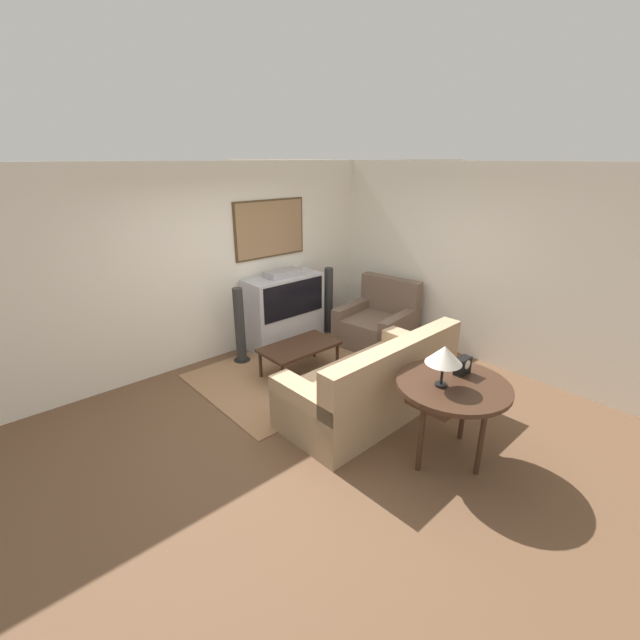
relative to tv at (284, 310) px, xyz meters
The scene contains 13 objects.
ground_plane 2.08m from the tv, 116.03° to the right, with size 12.00×12.00×0.00m, color brown.
wall_back 1.22m from the tv, 159.15° to the left, with size 12.00×0.10×2.70m.
wall_right 2.63m from the tv, 45.81° to the right, with size 0.06×12.00×2.70m.
area_rug 1.13m from the tv, 117.97° to the right, with size 2.54×1.90×0.01m.
tv is the anchor object (origin of this frame).
couch 2.26m from the tv, 101.27° to the right, with size 2.09×1.00×0.96m.
armchair 1.47m from the tv, 40.83° to the right, with size 1.12×1.14×0.99m.
coffee_table 1.05m from the tv, 116.23° to the right, with size 1.03×0.58×0.41m.
console_table 3.25m from the tv, 98.58° to the right, with size 1.04×1.04×0.81m.
table_lamp 3.26m from the tv, 101.04° to the right, with size 0.32×0.32×0.39m.
mantel_clock 3.19m from the tv, 94.80° to the right, with size 0.17×0.10×0.17m.
speaker_tower_left 0.85m from the tv, behind, with size 0.24×0.24×1.09m.
speaker_tower_right 0.85m from the tv, ahead, with size 0.24×0.24×1.09m.
Camera 1 is at (-2.81, -3.16, 2.74)m, focal length 24.00 mm.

